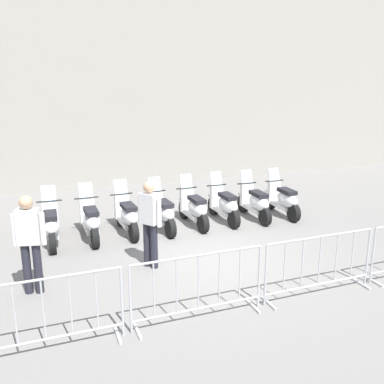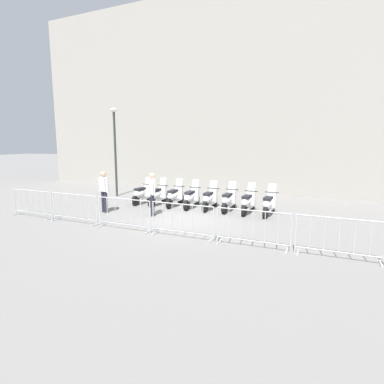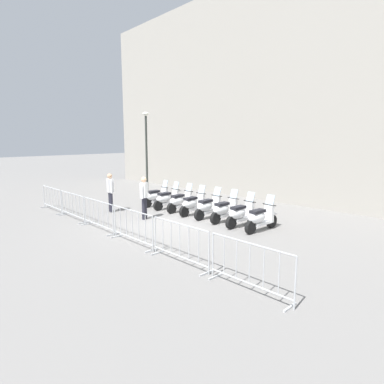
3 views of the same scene
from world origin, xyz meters
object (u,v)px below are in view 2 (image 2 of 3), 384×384
Objects in this scene: street_lamp at (115,142)px; officer_mid_plaza at (104,189)px; motorcycle_5 at (228,201)px; barrier_segment_0 at (33,204)px; motorcycle_4 at (209,199)px; motorcycle_3 at (191,198)px; motorcycle_1 at (158,196)px; officer_near_row_end at (152,192)px; motorcycle_6 at (248,203)px; barrier_segment_1 at (75,209)px; barrier_segment_3 at (182,221)px; motorcycle_2 at (174,197)px; motorcycle_0 at (142,194)px; motorcycle_7 at (269,205)px; barrier_segment_5 at (339,239)px; barrier_segment_4 at (252,229)px; barrier_segment_2 at (124,214)px.

officer_mid_plaza is at bearing -70.08° from street_lamp.
motorcycle_5 is 7.92m from barrier_segment_0.
street_lamp is (-5.60, 2.29, 2.48)m from motorcycle_4.
motorcycle_3 is 0.36× the size of street_lamp.
barrier_segment_0 is at bearing -140.25° from motorcycle_1.
motorcycle_1 is at bearing 169.98° from motorcycle_3.
motorcycle_5 reaches higher than barrier_segment_0.
street_lamp reaches higher than officer_near_row_end.
motorcycle_5 is at bearing -9.28° from motorcycle_1.
motorcycle_6 is at bearing -10.77° from motorcycle_1.
motorcycle_3 reaches higher than barrier_segment_1.
motorcycle_1 is 0.83× the size of barrier_segment_3.
barrier_segment_3 is at bearing -32.53° from officer_mid_plaza.
street_lamp reaches higher than motorcycle_2.
motorcycle_5 reaches higher than barrier_segment_1.
officer_mid_plaza reaches higher than barrier_segment_0.
motorcycle_0 is 6.02m from motorcycle_7.
barrier_segment_4 is at bearing 169.26° from barrier_segment_5.
motorcycle_6 is (5.07, -0.98, 0.00)m from motorcycle_0.
barrier_segment_0 and barrier_segment_2 have the same top height.
barrier_segment_4 is (-0.48, -4.00, 0.07)m from motorcycle_7.
motorcycle_2 reaches higher than barrier_segment_3.
motorcycle_0 is 4.31m from motorcycle_5.
motorcycle_7 is at bearing -10.91° from motorcycle_1.
barrier_segment_1 is 1.20× the size of officer_near_row_end.
officer_mid_plaza is at bearing 131.43° from barrier_segment_2.
barrier_segment_2 is 1.00× the size of barrier_segment_3.
motorcycle_5 reaches higher than barrier_segment_4.
motorcycle_0 is 0.83× the size of barrier_segment_2.
motorcycle_6 is 4.19m from barrier_segment_4.
motorcycle_5 is 4.58m from barrier_segment_4.
barrier_segment_0 is at bearing -162.89° from motorcycle_6.
motorcycle_2 is 5.03m from street_lamp.
motorcycle_2 is 6.14m from barrier_segment_4.
motorcycle_3 is at bearing -10.61° from motorcycle_0.
motorcycle_3 is 0.86m from motorcycle_4.
officer_mid_plaza reaches higher than motorcycle_3.
motorcycle_6 is 8.62m from barrier_segment_0.
motorcycle_4 is at bearing -7.93° from motorcycle_3.
motorcycle_6 is at bearing 17.11° from barrier_segment_0.
motorcycle_3 reaches higher than barrier_segment_5.
motorcycle_6 is 0.86m from motorcycle_7.
street_lamp is at bearing 130.43° from barrier_segment_3.
officer_mid_plaza is (-6.25, 3.02, 0.46)m from barrier_segment_4.
motorcycle_5 is 1.00× the size of motorcycle_7.
officer_mid_plaza is (0.20, 1.80, 0.46)m from barrier_segment_1.
motorcycle_2 is 0.36× the size of street_lamp.
motorcycle_6 is 0.83× the size of barrier_segment_5.
barrier_segment_0 is at bearing 169.26° from barrier_segment_4.
barrier_segment_5 is (4.19, -4.96, 0.07)m from motorcycle_4.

